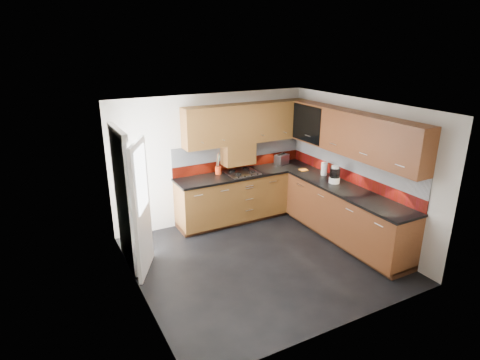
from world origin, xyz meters
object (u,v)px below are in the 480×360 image
gas_hob (242,173)px  toaster (282,159)px  food_processor (335,175)px  utensil_pot (218,169)px

gas_hob → toaster: 0.99m
toaster → food_processor: (0.19, -1.36, 0.04)m
toaster → food_processor: food_processor is taller
food_processor → gas_hob: bearing=133.9°
gas_hob → utensil_pot: bearing=156.6°
utensil_pot → toaster: utensil_pot is taller
gas_hob → toaster: (0.97, 0.15, 0.08)m
utensil_pot → gas_hob: bearing=-23.4°
gas_hob → food_processor: size_ratio=1.87×
toaster → utensil_pot: bearing=178.9°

